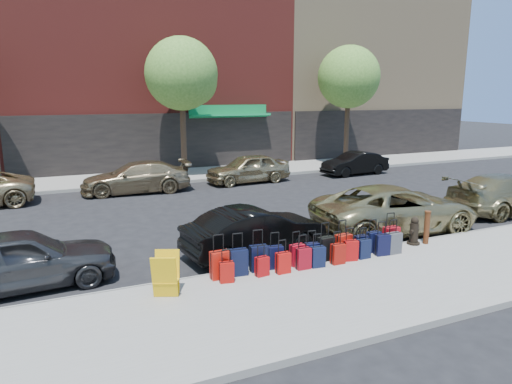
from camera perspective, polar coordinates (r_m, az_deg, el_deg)
name	(u,v)px	position (r m, az deg, el deg)	size (l,w,h in m)	color
ground	(242,222)	(16.28, -1.76, -3.78)	(120.00, 120.00, 0.00)	black
sidewalk_near	(349,290)	(10.86, 11.61, -11.88)	(60.00, 4.00, 0.15)	gray
sidewalk_far	(174,176)	(25.59, -10.27, 2.03)	(60.00, 4.00, 0.15)	gray
curb_near	(305,261)	(12.43, 6.16, -8.57)	(60.00, 0.08, 0.15)	gray
curb_far	(183,182)	(23.66, -9.09, 1.26)	(60.00, 0.08, 0.15)	gray
building_center	(139,10)	(33.49, -14.46, 21.20)	(17.00, 12.85, 20.00)	maroon
building_right	(340,38)	(39.45, 10.51, 18.46)	(15.00, 12.12, 18.00)	tan
tree_center	(184,76)	(24.91, -8.97, 14.14)	(3.80, 3.80, 7.27)	black
tree_right	(351,79)	(29.46, 11.75, 13.69)	(3.80, 3.80, 7.27)	black
suitcase_front_0	(220,265)	(10.98, -4.55, -9.07)	(0.45, 0.26, 1.07)	#A6140A
suitcase_front_1	(239,262)	(11.15, -2.20, -8.76)	(0.45, 0.28, 1.04)	black
suitcase_front_2	(259,258)	(11.40, 0.33, -8.27)	(0.46, 0.28, 1.05)	black
suitcase_front_3	(275,257)	(11.58, 2.43, -8.14)	(0.41, 0.26, 0.93)	black
suitcase_front_4	(297,255)	(11.81, 5.16, -7.83)	(0.38, 0.23, 0.89)	#9E0A19
suitcase_front_5	(312,253)	(12.01, 7.01, -7.57)	(0.39, 0.27, 0.86)	black
suitcase_front_6	(326,249)	(12.24, 8.75, -7.00)	(0.44, 0.27, 1.02)	black
suitcase_front_7	(343,246)	(12.49, 10.86, -6.67)	(0.46, 0.29, 1.04)	#A0140A
suitcase_front_8	(361,245)	(12.83, 12.95, -6.49)	(0.36, 0.20, 0.88)	black
suitcase_front_9	(373,242)	(13.16, 14.47, -6.03)	(0.38, 0.22, 0.92)	black
suitcase_front_10	(391,238)	(13.45, 16.52, -5.56)	(0.45, 0.26, 1.06)	#A30A14
suitcase_back_0	(227,272)	(10.79, -3.70, -9.96)	(0.36, 0.24, 0.79)	#A20E0A
suitcase_back_2	(262,266)	(11.13, 0.76, -9.26)	(0.34, 0.22, 0.77)	#A20A0C
suitcase_back_3	(283,263)	(11.31, 3.40, -8.82)	(0.35, 0.20, 0.84)	#B40E0B
suitcase_back_4	(303,258)	(11.60, 5.93, -8.26)	(0.37, 0.22, 0.88)	maroon
suitcase_back_5	(318,257)	(11.77, 7.72, -8.02)	(0.38, 0.24, 0.86)	black
suitcase_back_6	(338,254)	(12.06, 10.20, -7.61)	(0.36, 0.21, 0.86)	maroon
suitcase_back_7	(350,250)	(12.36, 11.73, -7.15)	(0.40, 0.28, 0.88)	#A40A0B
suitcase_back_8	(364,249)	(12.60, 13.32, -6.91)	(0.36, 0.21, 0.84)	black
suitcase_back_9	(382,245)	(12.95, 15.50, -6.37)	(0.42, 0.28, 0.93)	black
suitcase_back_10	(394,243)	(13.17, 16.85, -6.12)	(0.40, 0.23, 0.95)	#404045
fire_hydrant	(414,232)	(14.13, 19.15, -4.69)	(0.42, 0.37, 0.83)	black
bollard	(427,227)	(14.26, 20.57, -4.11)	(0.18, 0.18, 0.98)	#38190C
display_rack	(166,275)	(10.21, -11.20, -10.12)	(0.72, 0.75, 0.96)	#ECB30D
car_near_0	(20,259)	(11.95, -27.38, -7.48)	(1.69, 4.21, 1.43)	#37373A
car_near_1	(256,231)	(12.84, -0.06, -4.96)	(1.44, 4.13, 1.36)	black
car_near_2	(395,209)	(15.69, 17.03, -2.01)	(2.55, 5.53, 1.54)	#9B8E5F
car_near_3	(510,194)	(19.88, 29.19, -0.20)	(2.10, 5.16, 1.50)	#918459
car_far_1	(136,177)	(21.77, -14.76, 1.79)	(2.00, 4.92, 1.43)	#8F7A58
car_far_2	(248,168)	(23.45, -1.00, 2.97)	(1.75, 4.34, 1.48)	#96845C
car_far_3	(355,163)	(26.46, 12.24, 3.52)	(1.36, 3.91, 1.29)	black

